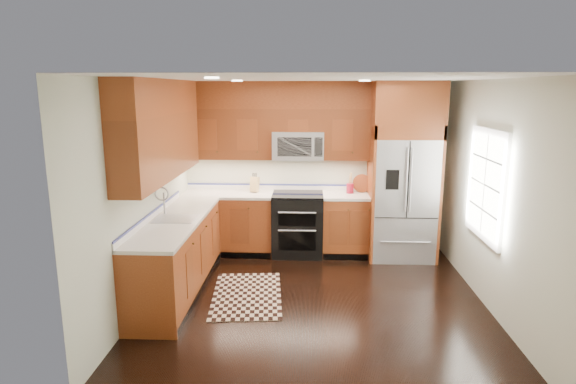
{
  "coord_description": "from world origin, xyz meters",
  "views": [
    {
      "loc": [
        -0.07,
        -5.38,
        2.49
      ],
      "look_at": [
        -0.35,
        0.6,
        1.2
      ],
      "focal_mm": 30.0,
      "sensor_mm": 36.0,
      "label": 1
    }
  ],
  "objects_px": {
    "range": "(298,224)",
    "knife_block": "(255,184)",
    "rug": "(247,295)",
    "utensil_crock": "(350,186)",
    "refrigerator": "(403,172)"
  },
  "relations": [
    {
      "from": "refrigerator",
      "to": "rug",
      "type": "bearing_deg",
      "value": -144.49
    },
    {
      "from": "rug",
      "to": "utensil_crock",
      "type": "height_order",
      "value": "utensil_crock"
    },
    {
      "from": "utensil_crock",
      "to": "rug",
      "type": "bearing_deg",
      "value": -129.35
    },
    {
      "from": "refrigerator",
      "to": "rug",
      "type": "height_order",
      "value": "refrigerator"
    },
    {
      "from": "range",
      "to": "knife_block",
      "type": "bearing_deg",
      "value": 167.48
    },
    {
      "from": "rug",
      "to": "range",
      "type": "bearing_deg",
      "value": 64.48
    },
    {
      "from": "rug",
      "to": "utensil_crock",
      "type": "relative_size",
      "value": 4.43
    },
    {
      "from": "refrigerator",
      "to": "rug",
      "type": "xyz_separation_m",
      "value": [
        -2.13,
        -1.52,
        -1.3
      ]
    },
    {
      "from": "range",
      "to": "knife_block",
      "type": "height_order",
      "value": "knife_block"
    },
    {
      "from": "refrigerator",
      "to": "knife_block",
      "type": "bearing_deg",
      "value": 175.2
    },
    {
      "from": "rug",
      "to": "utensil_crock",
      "type": "bearing_deg",
      "value": 45.6
    },
    {
      "from": "range",
      "to": "refrigerator",
      "type": "xyz_separation_m",
      "value": [
        1.55,
        -0.04,
        0.83
      ]
    },
    {
      "from": "utensil_crock",
      "to": "knife_block",
      "type": "bearing_deg",
      "value": 178.65
    },
    {
      "from": "range",
      "to": "knife_block",
      "type": "relative_size",
      "value": 3.24
    },
    {
      "from": "range",
      "to": "rug",
      "type": "bearing_deg",
      "value": -110.46
    }
  ]
}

